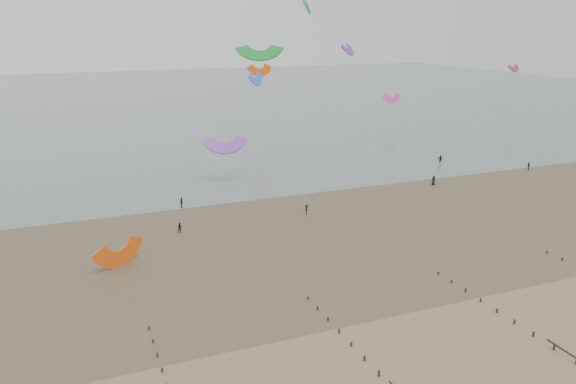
% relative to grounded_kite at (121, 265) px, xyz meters
% --- Properties ---
extents(ground, '(500.00, 500.00, 0.00)m').
position_rel_grounded_kite_xyz_m(ground, '(14.99, -29.89, 0.00)').
color(ground, brown).
rests_on(ground, ground).
extents(sea_and_shore, '(500.00, 665.00, 0.03)m').
position_rel_grounded_kite_xyz_m(sea_and_shore, '(10.91, 4.51, 0.01)').
color(sea_and_shore, '#475654').
rests_on(sea_and_shore, ground).
extents(kitesurfers, '(129.86, 23.37, 1.85)m').
position_rel_grounded_kite_xyz_m(kitesurfers, '(44.30, 19.15, 0.86)').
color(kitesurfers, black).
rests_on(kitesurfers, ground).
extents(grounded_kite, '(8.46, 8.04, 3.68)m').
position_rel_grounded_kite_xyz_m(grounded_kite, '(0.00, 0.00, 0.00)').
color(grounded_kite, '#EE540F').
rests_on(grounded_kite, ground).
extents(kites_airborne, '(266.61, 123.05, 38.62)m').
position_rel_grounded_kite_xyz_m(kites_airborne, '(-5.38, 55.29, 22.89)').
color(kites_airborne, '#DD3C95').
rests_on(kites_airborne, ground).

